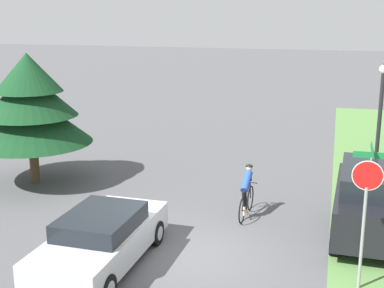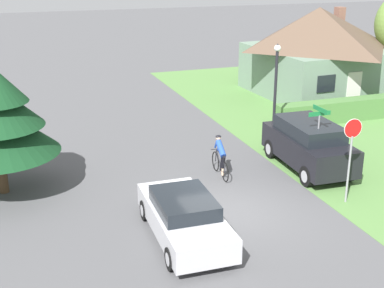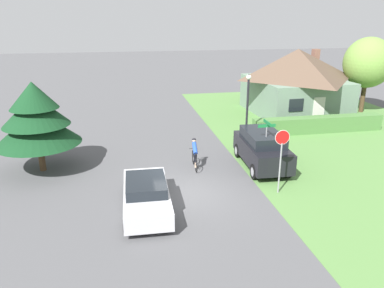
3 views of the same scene
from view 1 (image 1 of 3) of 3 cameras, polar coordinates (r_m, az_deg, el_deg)
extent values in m
plane|color=#515154|center=(13.70, -0.89, -11.70)|extent=(140.00, 140.00, 0.00)
cube|color=#BCBCC1|center=(13.09, -9.60, -10.34)|extent=(1.90, 4.45, 0.69)
cube|color=black|center=(12.87, -9.72, -8.12)|extent=(1.63, 2.19, 0.42)
cylinder|color=black|center=(14.75, -9.71, -8.60)|extent=(0.31, 0.64, 0.64)
cylinder|color=#ADADB2|center=(14.75, -9.71, -8.60)|extent=(0.32, 0.38, 0.37)
cylinder|color=black|center=(14.17, -4.00, -9.41)|extent=(0.31, 0.64, 0.64)
cylinder|color=#ADADB2|center=(14.17, -4.00, -9.41)|extent=(0.32, 0.38, 0.37)
cylinder|color=black|center=(12.41, -15.99, -13.59)|extent=(0.31, 0.64, 0.64)
cylinder|color=#ADADB2|center=(12.41, -15.99, -13.59)|extent=(0.32, 0.38, 0.37)
torus|color=black|center=(15.52, 5.36, -7.08)|extent=(0.09, 0.77, 0.76)
torus|color=black|center=(16.53, 6.25, -5.75)|extent=(0.09, 0.77, 0.76)
cylinder|color=black|center=(15.71, 5.61, -6.13)|extent=(0.05, 0.19, 0.62)
cylinder|color=black|center=(16.08, 5.94, -5.57)|extent=(0.08, 0.69, 0.68)
cylinder|color=black|center=(15.90, 5.91, -4.63)|extent=(0.08, 0.82, 0.08)
cylinder|color=black|center=(15.71, 5.51, -7.07)|extent=(0.06, 0.37, 0.16)
cylinder|color=black|center=(15.53, 5.47, -6.13)|extent=(0.04, 0.23, 0.49)
cylinder|color=black|center=(16.40, 6.24, -4.93)|extent=(0.04, 0.13, 0.54)
cylinder|color=black|center=(16.27, 6.23, -4.10)|extent=(0.44, 0.05, 0.02)
ellipsoid|color=black|center=(15.53, 5.57, -5.11)|extent=(0.09, 0.20, 0.05)
cylinder|color=black|center=(15.60, 5.57, -5.82)|extent=(0.13, 0.26, 0.52)
cylinder|color=black|center=(15.77, 5.66, -5.90)|extent=(0.13, 0.27, 0.67)
cylinder|color=beige|center=(15.81, 5.60, -7.07)|extent=(0.08, 0.08, 0.30)
cylinder|color=beige|center=(15.98, 5.87, -7.20)|extent=(0.17, 0.08, 0.21)
cylinder|color=#264CB2|center=(15.74, 5.85, -3.98)|extent=(0.26, 0.74, 0.56)
cylinder|color=#264CB2|center=(15.99, 6.09, -3.75)|extent=(0.09, 0.27, 0.36)
cylinder|color=#264CB2|center=(16.25, 6.25, -3.46)|extent=(0.09, 0.27, 0.36)
sphere|color=beige|center=(15.93, 6.12, -2.55)|extent=(0.19, 0.19, 0.19)
ellipsoid|color=black|center=(15.91, 6.13, -2.37)|extent=(0.22, 0.18, 0.12)
cube|color=black|center=(15.28, 18.57, -6.27)|extent=(2.05, 4.52, 1.00)
cube|color=black|center=(15.06, 18.80, -3.44)|extent=(1.76, 2.92, 0.56)
cylinder|color=black|center=(16.85, 15.52, -5.76)|extent=(0.28, 0.77, 0.76)
cylinder|color=#ADADB2|center=(16.85, 15.52, -5.76)|extent=(0.28, 0.45, 0.44)
cylinder|color=black|center=(14.03, 15.02, -9.87)|extent=(0.28, 0.77, 0.76)
cylinder|color=#ADADB2|center=(14.03, 15.02, -9.87)|extent=(0.28, 0.45, 0.44)
cylinder|color=gray|center=(12.26, 17.70, -9.63)|extent=(0.07, 0.07, 2.35)
cylinder|color=red|center=(11.77, 18.23, -3.23)|extent=(0.61, 0.05, 0.61)
cylinder|color=silver|center=(11.77, 18.23, -3.23)|extent=(0.65, 0.05, 0.65)
cylinder|color=black|center=(18.23, 19.23, 0.83)|extent=(0.13, 0.13, 4.02)
sphere|color=white|center=(17.89, 19.79, 7.51)|extent=(0.29, 0.29, 0.29)
cone|color=black|center=(17.87, 19.83, 7.98)|extent=(0.18, 0.18, 0.12)
cylinder|color=gray|center=(14.37, 18.23, -5.98)|extent=(0.06, 0.06, 2.40)
cube|color=#197238|center=(14.00, 18.62, -1.14)|extent=(0.90, 0.03, 0.16)
cube|color=#197238|center=(13.96, 18.68, -0.50)|extent=(0.03, 0.90, 0.16)
cylinder|color=#4C3823|center=(19.56, -16.47, -1.94)|extent=(0.32, 0.32, 1.47)
cone|color=#143D1E|center=(19.19, -16.80, 2.65)|extent=(4.14, 4.14, 1.73)
cone|color=#143D1E|center=(19.05, -16.98, 5.14)|extent=(3.23, 3.23, 1.52)
cone|color=#143D1E|center=(18.95, -17.15, 7.32)|extent=(2.32, 2.32, 1.31)
camera|label=2|loc=(10.03, -91.73, 10.35)|focal=50.00mm
camera|label=3|loc=(6.74, -104.12, 9.96)|focal=35.00mm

